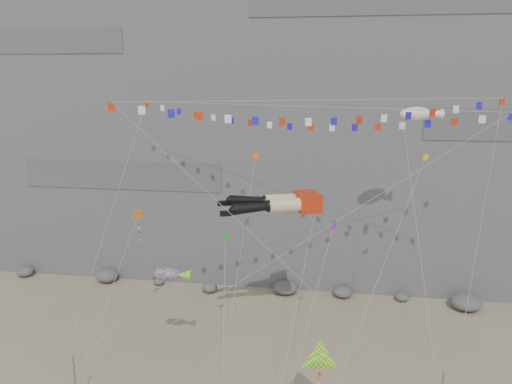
{
  "coord_description": "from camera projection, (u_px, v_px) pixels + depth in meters",
  "views": [
    {
      "loc": [
        4.29,
        -31.95,
        22.79
      ],
      "look_at": [
        -1.95,
        9.0,
        12.88
      ],
      "focal_mm": 35.0,
      "sensor_mm": 36.0,
      "label": 1
    }
  ],
  "objects": [
    {
      "name": "cliff",
      "position": [
        300.0,
        55.0,
        61.6
      ],
      "size": [
        80.0,
        28.0,
        50.0
      ],
      "primitive_type": "cube",
      "color": "slate",
      "rests_on": "ground"
    },
    {
      "name": "talus_boulders",
      "position": [
        285.0,
        288.0,
        52.85
      ],
      "size": [
        60.0,
        3.0,
        1.2
      ],
      "primitive_type": null,
      "color": "slate",
      "rests_on": "ground"
    },
    {
      "name": "anchor_pole_left",
      "position": [
        75.0,
        384.0,
        34.0
      ],
      "size": [
        0.12,
        0.12,
        4.21
      ],
      "primitive_type": "cylinder",
      "color": "gray",
      "rests_on": "ground"
    },
    {
      "name": "legs_kite",
      "position": [
        280.0,
        203.0,
        37.86
      ],
      "size": [
        7.95,
        13.99,
        18.2
      ],
      "rotation": [
        0.0,
        0.0,
        0.35
      ],
      "color": "#B3260B",
      "rests_on": "ground"
    },
    {
      "name": "flag_banner_upper",
      "position": [
        300.0,
        107.0,
        40.25
      ],
      "size": [
        31.42,
        16.51,
        28.76
      ],
      "color": "#B3260B",
      "rests_on": "ground"
    },
    {
      "name": "flag_banner_lower",
      "position": [
        322.0,
        101.0,
        34.0
      ],
      "size": [
        26.19,
        9.51,
        23.57
      ],
      "color": "#B3260B",
      "rests_on": "ground"
    },
    {
      "name": "harlequin_kite",
      "position": [
        138.0,
        216.0,
        39.57
      ],
      "size": [
        3.37,
        9.29,
        14.62
      ],
      "color": "red",
      "rests_on": "ground"
    },
    {
      "name": "fish_windsock",
      "position": [
        167.0,
        274.0,
        36.76
      ],
      "size": [
        9.33,
        5.9,
        12.37
      ],
      "color": "orange",
      "rests_on": "ground"
    },
    {
      "name": "delta_kite",
      "position": [
        320.0,
        360.0,
        31.41
      ],
      "size": [
        3.29,
        5.41,
        7.58
      ],
      "color": "#F6F00C",
      "rests_on": "ground"
    },
    {
      "name": "blimp_windsock",
      "position": [
        416.0,
        114.0,
        39.33
      ],
      "size": [
        3.96,
        13.59,
        23.21
      ],
      "color": "#EFE3C5",
      "rests_on": "ground"
    },
    {
      "name": "small_kite_a",
      "position": [
        255.0,
        160.0,
        42.34
      ],
      "size": [
        1.14,
        16.3,
        22.29
      ],
      "color": "#FF5B15",
      "rests_on": "ground"
    },
    {
      "name": "small_kite_b",
      "position": [
        332.0,
        230.0,
        37.69
      ],
      "size": [
        3.73,
        10.54,
        15.45
      ],
      "color": "purple",
      "rests_on": "ground"
    },
    {
      "name": "small_kite_c",
      "position": [
        226.0,
        239.0,
        36.48
      ],
      "size": [
        2.22,
        10.33,
        14.77
      ],
      "color": "green",
      "rests_on": "ground"
    },
    {
      "name": "small_kite_d",
      "position": [
        423.0,
        164.0,
        36.97
      ],
      "size": [
        8.39,
        13.46,
        22.44
      ],
      "color": "yellow",
      "rests_on": "ground"
    }
  ]
}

